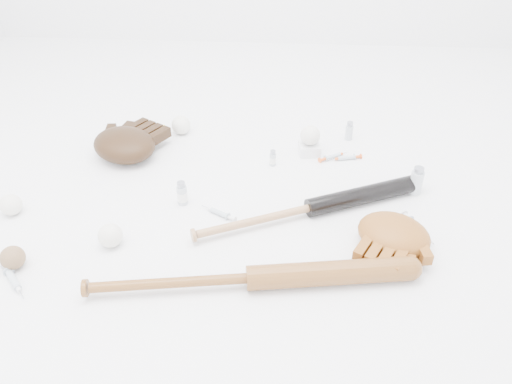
# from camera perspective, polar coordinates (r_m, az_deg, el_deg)

# --- Properties ---
(bat_dark) EXTENTS (0.74, 0.38, 0.06)m
(bat_dark) POSITION_cam_1_polar(r_m,az_deg,el_deg) (1.52, 6.24, -1.79)
(bat_dark) COLOR black
(bat_dark) RESTS_ON ground
(bat_wood) EXTENTS (0.89, 0.20, 0.06)m
(bat_wood) POSITION_cam_1_polar(r_m,az_deg,el_deg) (1.29, -0.66, -9.80)
(bat_wood) COLOR brown
(bat_wood) RESTS_ON ground
(glove_dark) EXTENTS (0.39, 0.39, 0.10)m
(glove_dark) POSITION_cam_1_polar(r_m,az_deg,el_deg) (1.85, -14.82, 5.30)
(glove_dark) COLOR black
(glove_dark) RESTS_ON ground
(glove_tan) EXTENTS (0.33, 0.33, 0.09)m
(glove_tan) POSITION_cam_1_polar(r_m,az_deg,el_deg) (1.45, 15.47, -4.64)
(glove_tan) COLOR brown
(glove_tan) RESTS_ON ground
(trading_card) EXTENTS (0.08, 0.11, 0.01)m
(trading_card) POSITION_cam_1_polar(r_m,az_deg,el_deg) (2.00, -11.47, 6.77)
(trading_card) COLOR gold
(trading_card) RESTS_ON ground
(pedestal) EXTENTS (0.08, 0.08, 0.04)m
(pedestal) POSITION_cam_1_polar(r_m,az_deg,el_deg) (1.83, 6.11, 4.94)
(pedestal) COLOR white
(pedestal) RESTS_ON ground
(baseball_on_pedestal) EXTENTS (0.07, 0.07, 0.07)m
(baseball_on_pedestal) POSITION_cam_1_polar(r_m,az_deg,el_deg) (1.80, 6.22, 6.46)
(baseball_on_pedestal) COLOR white
(baseball_on_pedestal) RESTS_ON pedestal
(baseball_left) EXTENTS (0.07, 0.07, 0.07)m
(baseball_left) POSITION_cam_1_polar(r_m,az_deg,el_deg) (1.69, -26.22, -1.32)
(baseball_left) COLOR white
(baseball_left) RESTS_ON ground
(baseball_upper) EXTENTS (0.07, 0.07, 0.07)m
(baseball_upper) POSITION_cam_1_polar(r_m,az_deg,el_deg) (1.96, -8.57, 7.58)
(baseball_upper) COLOR white
(baseball_upper) RESTS_ON ground
(baseball_mid) EXTENTS (0.07, 0.07, 0.07)m
(baseball_mid) POSITION_cam_1_polar(r_m,az_deg,el_deg) (1.47, -16.31, -4.79)
(baseball_mid) COLOR white
(baseball_mid) RESTS_ON ground
(baseball_aged) EXTENTS (0.07, 0.07, 0.07)m
(baseball_aged) POSITION_cam_1_polar(r_m,az_deg,el_deg) (1.49, -26.05, -6.76)
(baseball_aged) COLOR brown
(baseball_aged) RESTS_ON ground
(syringe_0) EXTENTS (0.14, 0.14, 0.02)m
(syringe_0) POSITION_cam_1_polar(r_m,az_deg,el_deg) (1.46, -26.00, -9.00)
(syringe_0) COLOR #ADBCC6
(syringe_0) RESTS_ON ground
(syringe_1) EXTENTS (0.13, 0.09, 0.02)m
(syringe_1) POSITION_cam_1_polar(r_m,az_deg,el_deg) (1.53, -4.19, -2.42)
(syringe_1) COLOR #ADBCC6
(syringe_1) RESTS_ON ground
(syringe_2) EXTENTS (0.13, 0.09, 0.02)m
(syringe_2) POSITION_cam_1_polar(r_m,az_deg,el_deg) (1.82, 8.77, 4.04)
(syringe_2) COLOR #ADBCC6
(syringe_2) RESTS_ON ground
(syringe_3) EXTENTS (0.09, 0.16, 0.02)m
(syringe_3) POSITION_cam_1_polar(r_m,az_deg,el_deg) (1.55, 17.94, -3.84)
(syringe_3) COLOR #ADBCC6
(syringe_3) RESTS_ON ground
(syringe_4) EXTENTS (0.14, 0.06, 0.02)m
(syringe_4) POSITION_cam_1_polar(r_m,az_deg,el_deg) (1.82, 10.26, 3.87)
(syringe_4) COLOR #ADBCC6
(syringe_4) RESTS_ON ground
(vial_0) EXTENTS (0.02, 0.02, 0.06)m
(vial_0) POSITION_cam_1_polar(r_m,az_deg,el_deg) (1.75, 1.93, 3.92)
(vial_0) COLOR #B4BEC6
(vial_0) RESTS_ON ground
(vial_1) EXTENTS (0.03, 0.03, 0.07)m
(vial_1) POSITION_cam_1_polar(r_m,az_deg,el_deg) (1.94, 10.60, 6.91)
(vial_1) COLOR #B4BEC6
(vial_1) RESTS_ON ground
(vial_2) EXTENTS (0.03, 0.03, 0.08)m
(vial_2) POSITION_cam_1_polar(r_m,az_deg,el_deg) (1.57, -8.46, -0.11)
(vial_2) COLOR #B4BEC6
(vial_2) RESTS_ON ground
(vial_3) EXTENTS (0.04, 0.04, 0.10)m
(vial_3) POSITION_cam_1_polar(r_m,az_deg,el_deg) (1.68, 17.88, 1.27)
(vial_3) COLOR #B4BEC6
(vial_3) RESTS_ON ground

